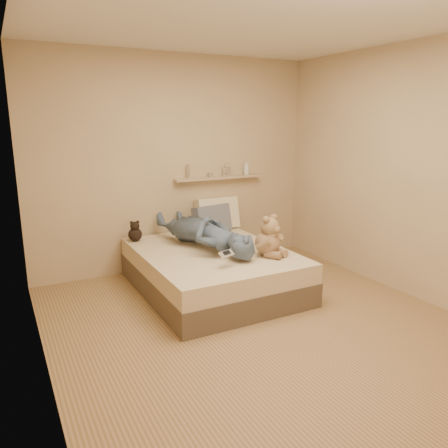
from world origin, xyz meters
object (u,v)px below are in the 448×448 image
teddy_bear (269,239)px  wall_shelf (219,178)px  dark_plush (135,232)px  pillow_grey (212,219)px  bed (212,270)px  game_console (226,254)px  person (204,231)px  pillow_cream (217,214)px

teddy_bear → wall_shelf: bearing=85.2°
teddy_bear → dark_plush: size_ratio=1.76×
wall_shelf → pillow_grey: bearing=-133.3°
bed → wall_shelf: (0.55, 0.91, 0.88)m
game_console → pillow_grey: 1.35m
teddy_bear → person: teddy_bear is taller
dark_plush → pillow_grey: (0.97, -0.05, 0.06)m
game_console → pillow_grey: pillow_grey is taller
game_console → person: person is taller
bed → pillow_grey: (0.34, 0.69, 0.40)m
pillow_cream → bed: bearing=-120.4°
pillow_grey → wall_shelf: 0.57m
pillow_grey → person: size_ratio=0.33×
pillow_grey → game_console: bearing=-110.5°
teddy_bear → wall_shelf: size_ratio=0.36×
teddy_bear → wall_shelf: 1.44m
game_console → wall_shelf: size_ratio=0.14×
pillow_cream → dark_plush: bearing=-175.2°
bed → person: (-0.03, 0.14, 0.41)m
dark_plush → pillow_grey: 0.98m
dark_plush → wall_shelf: wall_shelf is taller
game_console → dark_plush: size_ratio=0.68×
dark_plush → wall_shelf: size_ratio=0.21×
dark_plush → person: bearing=-44.9°
bed → game_console: size_ratio=11.29×
wall_shelf → bed: bearing=-121.2°
teddy_bear → game_console: bearing=-167.2°
bed → dark_plush: (-0.63, 0.74, 0.33)m
pillow_cream → game_console: bearing=-113.7°
game_console → person: 0.72m
pillow_grey → person: person is taller
pillow_cream → person: size_ratio=0.36×
person → wall_shelf: 1.07m
teddy_bear → pillow_grey: bearing=94.7°
game_console → person: size_ratio=0.11×
pillow_grey → teddy_bear: bearing=-85.3°
game_console → teddy_bear: size_ratio=0.39×
pillow_grey → wall_shelf: wall_shelf is taller
pillow_grey → dark_plush: bearing=177.2°
bed → teddy_bear: size_ratio=4.38×
dark_plush → pillow_grey: size_ratio=0.49×
game_console → pillow_grey: bearing=69.5°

